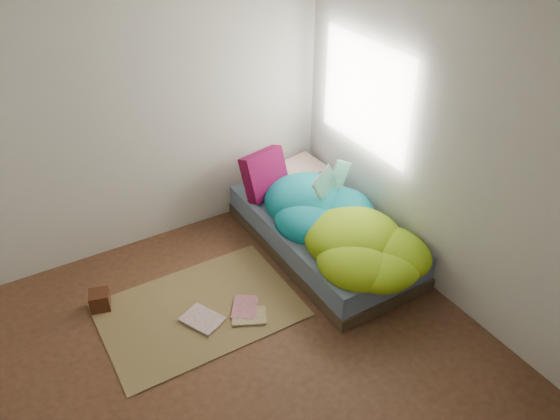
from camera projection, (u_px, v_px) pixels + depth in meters
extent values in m
cube|color=#472A1B|center=(246.00, 346.00, 4.27)|extent=(3.50, 3.50, 0.00)
cube|color=silver|center=(147.00, 113.00, 4.78)|extent=(3.50, 0.04, 2.60)
cube|color=silver|center=(430.00, 406.00, 2.30)|extent=(3.50, 0.04, 2.60)
cube|color=silver|center=(437.00, 145.00, 4.29)|extent=(0.04, 3.50, 2.60)
cube|color=white|center=(365.00, 95.00, 4.86)|extent=(0.01, 1.00, 1.20)
cube|color=#332B1B|center=(322.00, 243.00, 5.27)|extent=(1.00, 2.00, 0.12)
cube|color=#475972|center=(323.00, 229.00, 5.17)|extent=(0.98, 1.96, 0.22)
cube|color=brown|center=(199.00, 310.00, 4.59)|extent=(1.60, 1.10, 0.01)
cube|color=beige|center=(297.00, 173.00, 5.70)|extent=(0.65, 0.48, 0.13)
cube|color=#46042C|center=(265.00, 174.00, 5.36)|extent=(0.48, 0.24, 0.46)
cube|color=#391A0D|center=(100.00, 300.00, 4.57)|extent=(0.20, 0.20, 0.16)
imported|color=silver|center=(193.00, 328.00, 4.39)|extent=(0.35, 0.40, 0.02)
imported|color=#D47A82|center=(232.00, 307.00, 4.59)|extent=(0.33, 0.35, 0.03)
imported|color=#C4B580|center=(250.00, 325.00, 4.42)|extent=(0.34, 0.31, 0.02)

